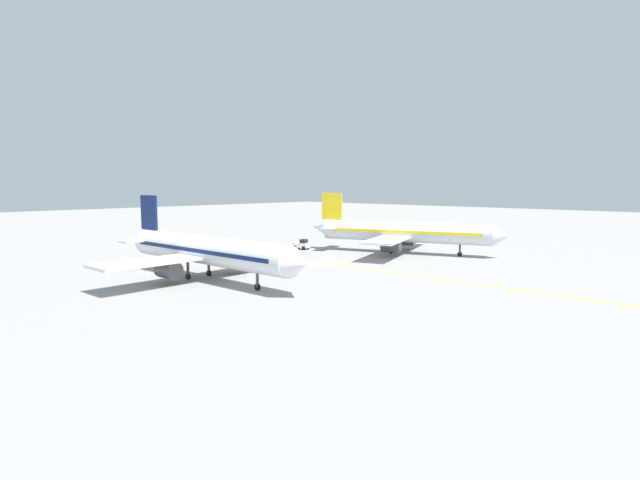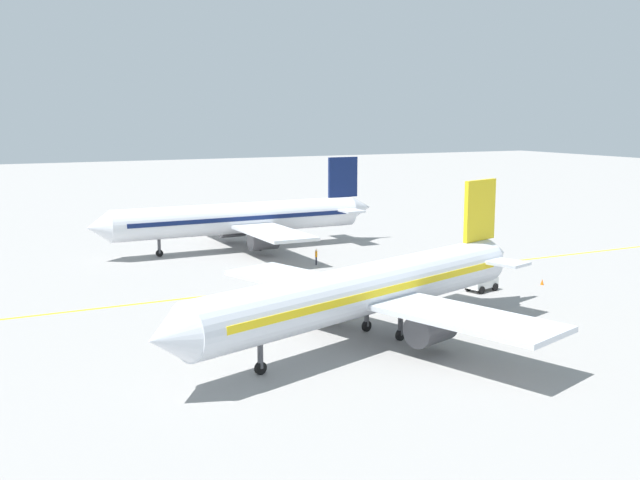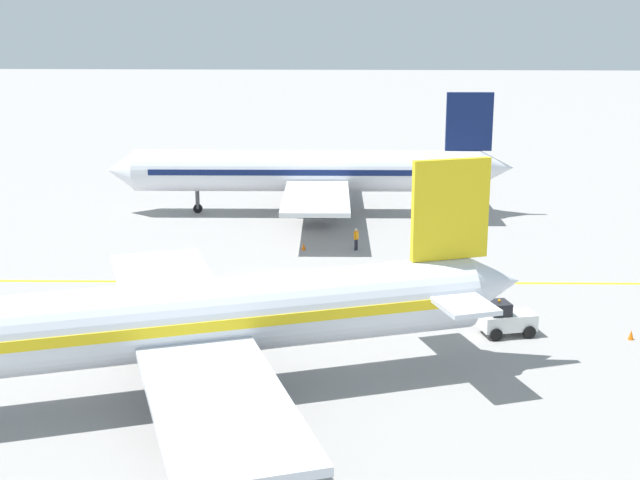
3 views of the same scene
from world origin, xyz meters
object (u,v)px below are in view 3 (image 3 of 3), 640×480
at_px(airplane_at_gate, 176,322).
at_px(ground_crew_worker, 356,238).
at_px(traffic_cone_mid_apron, 388,293).
at_px(traffic_cone_by_wingtip, 304,246).
at_px(airplane_adjacent_stand, 311,172).
at_px(traffic_cone_near_nose, 631,335).
at_px(baggage_tug_white, 506,319).

relative_size(airplane_at_gate, ground_crew_worker, 20.58).
xyz_separation_m(airplane_at_gate, traffic_cone_mid_apron, (15.05, -10.36, -3.43)).
height_order(traffic_cone_mid_apron, traffic_cone_by_wingtip, same).
bearing_deg(airplane_adjacent_stand, traffic_cone_by_wingtip, 179.70).
bearing_deg(airplane_at_gate, traffic_cone_near_nose, -70.90).
relative_size(airplane_adjacent_stand, traffic_cone_mid_apron, 64.47).
bearing_deg(traffic_cone_near_nose, traffic_cone_mid_apron, 62.01).
bearing_deg(baggage_tug_white, airplane_adjacent_stand, 22.29).
bearing_deg(traffic_cone_mid_apron, airplane_adjacent_stand, 14.13).
bearing_deg(ground_crew_worker, traffic_cone_by_wingtip, 91.56).
relative_size(airplane_at_gate, airplane_adjacent_stand, 0.97).
bearing_deg(traffic_cone_mid_apron, airplane_at_gate, 145.45).
bearing_deg(traffic_cone_by_wingtip, traffic_cone_mid_apron, -151.62).
xyz_separation_m(airplane_adjacent_stand, traffic_cone_by_wingtip, (-12.21, 0.06, -3.43)).
distance_m(airplane_at_gate, traffic_cone_near_nose, 25.01).
relative_size(airplane_at_gate, traffic_cone_mid_apron, 62.86).
xyz_separation_m(ground_crew_worker, traffic_cone_mid_apron, (-10.98, -1.94, -0.63)).
distance_m(traffic_cone_near_nose, traffic_cone_mid_apron, 14.78).
height_order(ground_crew_worker, traffic_cone_by_wingtip, ground_crew_worker).
relative_size(airplane_at_gate, traffic_cone_near_nose, 62.86).
bearing_deg(ground_crew_worker, airplane_at_gate, 162.08).
distance_m(airplane_adjacent_stand, traffic_cone_mid_apron, 24.06).
bearing_deg(traffic_cone_mid_apron, traffic_cone_by_wingtip, 28.38).
height_order(airplane_adjacent_stand, ground_crew_worker, airplane_adjacent_stand).
height_order(airplane_at_gate, airplane_adjacent_stand, same).
xyz_separation_m(airplane_at_gate, airplane_adjacent_stand, (38.13, -4.55, 0.00)).
distance_m(ground_crew_worker, traffic_cone_mid_apron, 11.17).
relative_size(baggage_tug_white, ground_crew_worker, 1.95).
distance_m(airplane_adjacent_stand, traffic_cone_by_wingtip, 12.69).
bearing_deg(ground_crew_worker, traffic_cone_near_nose, -140.08).
height_order(airplane_at_gate, traffic_cone_near_nose, airplane_at_gate).
height_order(traffic_cone_near_nose, traffic_cone_by_wingtip, same).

